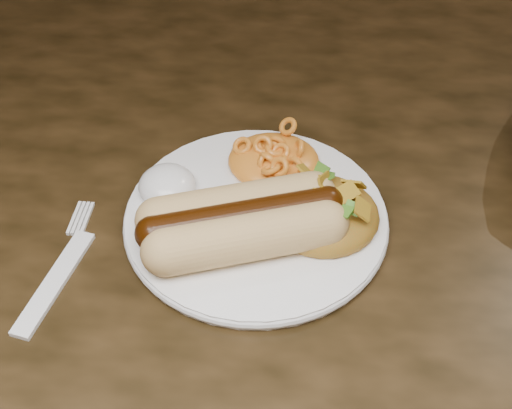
# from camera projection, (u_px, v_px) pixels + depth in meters

# --- Properties ---
(table) EXTENTS (1.60, 0.90, 0.75)m
(table) POSITION_uv_depth(u_px,v_px,m) (237.00, 268.00, 0.65)
(table) COLOR #3A2713
(table) RESTS_ON floor
(plate) EXTENTS (0.25, 0.25, 0.01)m
(plate) POSITION_uv_depth(u_px,v_px,m) (256.00, 218.00, 0.56)
(plate) COLOR white
(plate) RESTS_ON table
(hotdog) EXTENTS (0.13, 0.11, 0.04)m
(hotdog) POSITION_uv_depth(u_px,v_px,m) (242.00, 221.00, 0.52)
(hotdog) COLOR #DABA61
(hotdog) RESTS_ON plate
(mac_and_cheese) EXTENTS (0.08, 0.07, 0.03)m
(mac_and_cheese) POSITION_uv_depth(u_px,v_px,m) (274.00, 151.00, 0.58)
(mac_and_cheese) COLOR orange
(mac_and_cheese) RESTS_ON plate
(sour_cream) EXTENTS (0.06, 0.06, 0.03)m
(sour_cream) POSITION_uv_depth(u_px,v_px,m) (167.00, 180.00, 0.56)
(sour_cream) COLOR white
(sour_cream) RESTS_ON plate
(taco_salad) EXTENTS (0.09, 0.08, 0.04)m
(taco_salad) POSITION_uv_depth(u_px,v_px,m) (323.00, 207.00, 0.54)
(taco_salad) COLOR #D53F08
(taco_salad) RESTS_ON plate
(fork) EXTENTS (0.05, 0.15, 0.00)m
(fork) POSITION_uv_depth(u_px,v_px,m) (55.00, 282.00, 0.52)
(fork) COLOR white
(fork) RESTS_ON table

